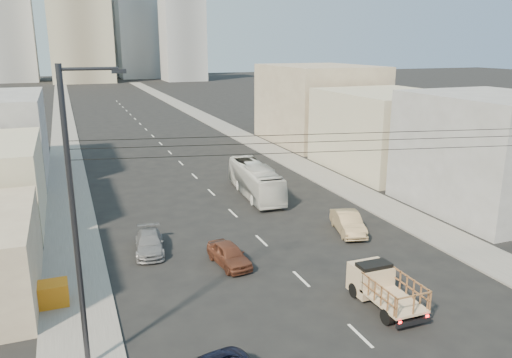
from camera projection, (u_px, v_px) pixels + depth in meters
sidewalk_left at (64, 126)px, 79.51m from camera, size 3.50×180.00×0.12m
sidewalk_right at (206, 118)px, 87.66m from camera, size 3.50×180.00×0.12m
lane_dashes at (157, 140)px, 68.29m from camera, size 0.15×104.00×0.01m
flatbed_pickup at (383, 285)px, 24.70m from camera, size 1.95×4.41×1.90m
city_bus at (255, 180)px, 42.75m from camera, size 2.98×9.94×2.73m
sedan_brown at (229, 255)px, 29.37m from camera, size 2.03×4.00×1.31m
sedan_tan at (348, 223)px, 34.42m from camera, size 2.59×4.62×1.44m
sedan_grey at (150, 243)px, 31.17m from camera, size 2.26×4.37×1.21m
streetlamp_left at (77, 217)px, 18.51m from camera, size 2.36×0.25×12.00m
overhead_wires at (380, 141)px, 19.55m from camera, size 23.01×5.02×0.72m
crate_stack at (49, 294)px, 24.64m from camera, size 1.80×1.20×1.14m
bldg_right_near at (490, 153)px, 38.57m from camera, size 10.00×12.00×9.00m
bldg_right_mid at (387, 131)px, 51.48m from camera, size 11.00×14.00×8.00m
bldg_right_far at (318, 104)px, 65.81m from camera, size 12.00×16.00×10.00m
midrise_ne at (139, 24)px, 188.21m from camera, size 16.00×16.00×40.00m
midrise_nw at (10, 31)px, 169.23m from camera, size 15.00×15.00×34.00m
midrise_back at (102, 20)px, 197.03m from camera, size 18.00×18.00×44.00m
midrise_east at (183, 40)px, 175.92m from camera, size 14.00×14.00×28.00m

